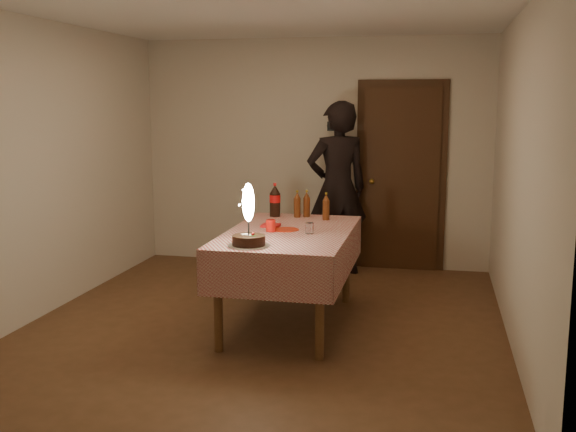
# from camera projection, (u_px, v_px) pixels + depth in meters

# --- Properties ---
(ground) EXTENTS (4.00, 4.50, 0.01)m
(ground) POSITION_uv_depth(u_px,v_px,m) (266.00, 324.00, 5.79)
(ground) COLOR brown
(ground) RESTS_ON ground
(room_shell) EXTENTS (4.04, 4.54, 2.62)m
(room_shell) POSITION_uv_depth(u_px,v_px,m) (271.00, 130.00, 5.58)
(room_shell) COLOR beige
(room_shell) RESTS_ON ground
(dining_table) EXTENTS (1.02, 1.72, 0.81)m
(dining_table) POSITION_uv_depth(u_px,v_px,m) (289.00, 243.00, 5.67)
(dining_table) COLOR brown
(dining_table) RESTS_ON ground
(birthday_cake) EXTENTS (0.31, 0.31, 0.48)m
(birthday_cake) POSITION_uv_depth(u_px,v_px,m) (249.00, 229.00, 5.04)
(birthday_cake) COLOR white
(birthday_cake) RESTS_ON dining_table
(red_plate) EXTENTS (0.22, 0.22, 0.01)m
(red_plate) POSITION_uv_depth(u_px,v_px,m) (286.00, 230.00, 5.69)
(red_plate) COLOR #AF200C
(red_plate) RESTS_ON dining_table
(red_cup) EXTENTS (0.08, 0.08, 0.10)m
(red_cup) POSITION_uv_depth(u_px,v_px,m) (271.00, 226.00, 5.61)
(red_cup) COLOR red
(red_cup) RESTS_ON dining_table
(clear_cup) EXTENTS (0.07, 0.07, 0.09)m
(clear_cup) POSITION_uv_depth(u_px,v_px,m) (310.00, 228.00, 5.53)
(clear_cup) COLOR silver
(clear_cup) RESTS_ON dining_table
(napkin_stack) EXTENTS (0.15, 0.15, 0.02)m
(napkin_stack) POSITION_uv_depth(u_px,v_px,m) (271.00, 225.00, 5.84)
(napkin_stack) COLOR red
(napkin_stack) RESTS_ON dining_table
(cola_bottle) EXTENTS (0.10, 0.10, 0.32)m
(cola_bottle) POSITION_uv_depth(u_px,v_px,m) (275.00, 200.00, 6.34)
(cola_bottle) COLOR black
(cola_bottle) RESTS_ON dining_table
(amber_bottle_left) EXTENTS (0.06, 0.06, 0.25)m
(amber_bottle_left) POSITION_uv_depth(u_px,v_px,m) (297.00, 205.00, 6.29)
(amber_bottle_left) COLOR #55260E
(amber_bottle_left) RESTS_ON dining_table
(amber_bottle_right) EXTENTS (0.06, 0.06, 0.25)m
(amber_bottle_right) POSITION_uv_depth(u_px,v_px,m) (326.00, 207.00, 6.16)
(amber_bottle_right) COLOR #55260E
(amber_bottle_right) RESTS_ON dining_table
(amber_bottle_mid) EXTENTS (0.06, 0.06, 0.25)m
(amber_bottle_mid) POSITION_uv_depth(u_px,v_px,m) (307.00, 204.00, 6.32)
(amber_bottle_mid) COLOR #55260E
(amber_bottle_mid) RESTS_ON dining_table
(photographer) EXTENTS (0.82, 0.73, 1.90)m
(photographer) POSITION_uv_depth(u_px,v_px,m) (337.00, 188.00, 7.34)
(photographer) COLOR black
(photographer) RESTS_ON ground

